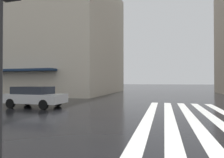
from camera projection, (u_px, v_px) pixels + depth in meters
zebra_crossing at (192, 118)px, 9.13m from camera, size 13.00×4.50×0.01m
haussmann_block_mid at (38, 31)px, 31.13m from camera, size 18.21×24.60×20.13m
traffic_signal_post at (5, 10)px, 2.94m from camera, size 0.44×0.30×3.76m
car_white at (34, 96)px, 13.16m from camera, size 1.85×4.10×1.41m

